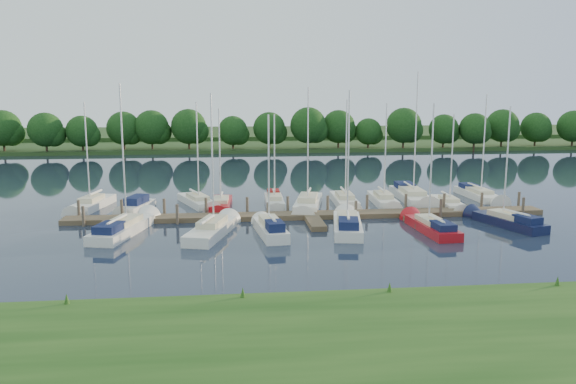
{
  "coord_description": "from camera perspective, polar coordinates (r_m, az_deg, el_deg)",
  "views": [
    {
      "loc": [
        -6.63,
        -37.36,
        10.14
      ],
      "look_at": [
        -1.84,
        8.0,
        2.2
      ],
      "focal_mm": 35.0,
      "sensor_mm": 36.0,
      "label": 1
    }
  ],
  "objects": [
    {
      "name": "distant_hill",
      "position": [
        137.84,
        -3.27,
        5.93
      ],
      "size": [
        220.0,
        40.0,
        1.4
      ],
      "primitive_type": "cube",
      "color": "#304F22",
      "rests_on": "ground"
    },
    {
      "name": "motorboat",
      "position": [
        51.53,
        -15.19,
        -1.45
      ],
      "size": [
        2.85,
        5.65,
        1.55
      ],
      "rotation": [
        0.0,
        0.0,
        2.86
      ],
      "color": "white",
      "rests_on": "ground"
    },
    {
      "name": "ground",
      "position": [
        39.27,
        3.91,
        -5.11
      ],
      "size": [
        260.0,
        260.0,
        0.0
      ],
      "primitive_type": "plane",
      "color": "#1B2737",
      "rests_on": "ground"
    },
    {
      "name": "treeline",
      "position": [
        99.99,
        -2.31,
        6.36
      ],
      "size": [
        146.54,
        9.22,
        8.19
      ],
      "color": "#38281C",
      "rests_on": "ground"
    },
    {
      "name": "sailboat_n_10",
      "position": [
        58.68,
        18.84,
        -0.31
      ],
      "size": [
        2.13,
        8.37,
        10.55
      ],
      "rotation": [
        0.0,
        0.0,
        3.16
      ],
      "color": "white",
      "rests_on": "ground"
    },
    {
      "name": "sailboat_n_2",
      "position": [
        52.65,
        -9.11,
        -1.06
      ],
      "size": [
        4.06,
        7.68,
        9.82
      ],
      "rotation": [
        0.0,
        0.0,
        3.51
      ],
      "color": "white",
      "rests_on": "ground"
    },
    {
      "name": "sailboat_n_9",
      "position": [
        53.23,
        16.02,
        -1.2
      ],
      "size": [
        1.98,
        6.85,
        8.72
      ],
      "rotation": [
        0.0,
        0.0,
        3.08
      ],
      "color": "white",
      "rests_on": "ground"
    },
    {
      "name": "sailboat_s_4",
      "position": [
        43.57,
        14.3,
        -3.47
      ],
      "size": [
        2.2,
        7.78,
        9.88
      ],
      "rotation": [
        0.0,
        0.0,
        0.06
      ],
      "color": "#A70F16",
      "rests_on": "ground"
    },
    {
      "name": "near_bank",
      "position": [
        24.45,
        10.57,
        -14.16
      ],
      "size": [
        90.0,
        10.0,
        0.5
      ],
      "primitive_type": "cube",
      "color": "#1A4213",
      "rests_on": "ground"
    },
    {
      "name": "sailboat_s_2",
      "position": [
        41.15,
        -1.83,
        -3.89
      ],
      "size": [
        2.31,
        7.0,
        9.22
      ],
      "rotation": [
        0.0,
        0.0,
        0.12
      ],
      "color": "white",
      "rests_on": "ground"
    },
    {
      "name": "sailboat_n_6",
      "position": [
        52.45,
        5.79,
        -1.02
      ],
      "size": [
        2.15,
        7.88,
        10.1
      ],
      "rotation": [
        0.0,
        0.0,
        3.1
      ],
      "color": "white",
      "rests_on": "ground"
    },
    {
      "name": "far_shore",
      "position": [
        112.98,
        -2.65,
        4.87
      ],
      "size": [
        180.0,
        30.0,
        0.6
      ],
      "primitive_type": "cube",
      "color": "#213C17",
      "rests_on": "ground"
    },
    {
      "name": "mooring_pilings",
      "position": [
        47.24,
        2.17,
        -1.78
      ],
      "size": [
        38.24,
        2.84,
        2.0
      ],
      "color": "#473D33",
      "rests_on": "ground"
    },
    {
      "name": "sailboat_s_5",
      "position": [
        47.03,
        21.35,
        -2.86
      ],
      "size": [
        3.56,
        7.52,
        9.67
      ],
      "rotation": [
        0.0,
        0.0,
        0.3
      ],
      "color": "#101636",
      "rests_on": "ground"
    },
    {
      "name": "sailboat_n_7",
      "position": [
        53.25,
        9.66,
        -0.94
      ],
      "size": [
        2.15,
        7.6,
        9.78
      ],
      "rotation": [
        0.0,
        0.0,
        3.09
      ],
      "color": "white",
      "rests_on": "ground"
    },
    {
      "name": "sailboat_n_8",
      "position": [
        55.79,
        12.48,
        -0.49
      ],
      "size": [
        2.82,
        10.09,
        12.69
      ],
      "rotation": [
        0.0,
        0.0,
        3.09
      ],
      "color": "white",
      "rests_on": "ground"
    },
    {
      "name": "dock",
      "position": [
        46.24,
        2.36,
        -2.55
      ],
      "size": [
        40.0,
        6.0,
        0.4
      ],
      "color": "#4F3F2C",
      "rests_on": "ground"
    },
    {
      "name": "sailboat_s_0",
      "position": [
        43.4,
        -16.3,
        -3.6
      ],
      "size": [
        3.9,
        9.01,
        11.35
      ],
      "rotation": [
        0.0,
        0.0,
        -0.25
      ],
      "color": "white",
      "rests_on": "ground"
    },
    {
      "name": "sailboat_s_1",
      "position": [
        41.53,
        -7.66,
        -3.94
      ],
      "size": [
        3.84,
        8.32,
        10.7
      ],
      "rotation": [
        0.0,
        0.0,
        -0.28
      ],
      "color": "white",
      "rests_on": "ground"
    },
    {
      "name": "sailboat_n_4",
      "position": [
        52.0,
        -1.39,
        -1.01
      ],
      "size": [
        1.74,
        6.76,
        8.76
      ],
      "rotation": [
        0.0,
        0.0,
        3.12
      ],
      "color": "white",
      "rests_on": "ground"
    },
    {
      "name": "sailboat_s_3",
      "position": [
        42.75,
        6.04,
        -3.43
      ],
      "size": [
        3.25,
        8.58,
        10.94
      ],
      "rotation": [
        0.0,
        0.0,
        -0.18
      ],
      "color": "white",
      "rests_on": "ground"
    },
    {
      "name": "sailboat_n_5",
      "position": [
        50.48,
        2.03,
        -1.39
      ],
      "size": [
        3.67,
        8.81,
        11.25
      ],
      "rotation": [
        0.0,
        0.0,
        2.92
      ],
      "color": "white",
      "rests_on": "ground"
    },
    {
      "name": "sailboat_n_3",
      "position": [
        51.05,
        -6.83,
        -1.35
      ],
      "size": [
        2.04,
        7.31,
        9.26
      ],
      "rotation": [
        0.0,
        0.0,
        3.09
      ],
      "color": "#A70F16",
      "rests_on": "ground"
    },
    {
      "name": "sailboat_n_0",
      "position": [
        53.47,
        -19.33,
        -1.31
      ],
      "size": [
        2.94,
        7.75,
        9.93
      ],
      "rotation": [
        0.0,
        0.0,
        2.96
      ],
      "color": "white",
      "rests_on": "ground"
    }
  ]
}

